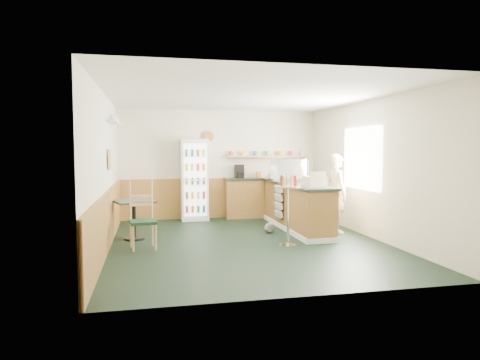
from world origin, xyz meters
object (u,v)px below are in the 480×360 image
object	(u,v)px
drinks_fridge	(194,180)
cafe_table	(134,212)
display_case	(288,170)
cash_register	(314,182)
cafe_chair	(143,213)
shopkeeper	(337,193)
condiment_stand	(288,201)

from	to	relation	value
drinks_fridge	cafe_table	bearing A→B (deg)	-123.87
display_case	cash_register	xyz separation A→B (m)	(0.00, -1.57, -0.14)
drinks_fridge	cash_register	bearing A→B (deg)	-53.02
cafe_chair	cash_register	bearing A→B (deg)	-7.10
drinks_fridge	cafe_table	xyz separation A→B (m)	(-1.37, -2.04, -0.46)
shopkeeper	cafe_chair	bearing A→B (deg)	96.36
display_case	cafe_table	world-z (taller)	display_case
cafe_table	condiment_stand	bearing A→B (deg)	-22.53
drinks_fridge	condiment_stand	world-z (taller)	drinks_fridge
condiment_stand	cafe_chair	world-z (taller)	condiment_stand
condiment_stand	shopkeeper	bearing A→B (deg)	35.54
shopkeeper	drinks_fridge	bearing A→B (deg)	49.39
shopkeeper	cafe_table	size ratio (longest dim) A/B	1.88
shopkeeper	condiment_stand	bearing A→B (deg)	123.57
condiment_stand	cash_register	bearing A→B (deg)	34.75
drinks_fridge	display_case	size ratio (longest dim) A/B	2.33
cafe_table	shopkeeper	bearing A→B (deg)	-1.97
cash_register	condiment_stand	xyz separation A→B (m)	(-0.68, -0.47, -0.30)
condiment_stand	cafe_table	xyz separation A→B (m)	(-2.72, 1.13, -0.28)
display_case	cafe_table	bearing A→B (deg)	-164.86
cafe_chair	drinks_fridge	bearing A→B (deg)	58.40
display_case	condiment_stand	size ratio (longest dim) A/B	0.68
drinks_fridge	cash_register	world-z (taller)	drinks_fridge
cafe_table	drinks_fridge	bearing A→B (deg)	56.13
drinks_fridge	cash_register	xyz separation A→B (m)	(2.03, -2.70, 0.12)
cash_register	cafe_table	bearing A→B (deg)	163.30
drinks_fridge	display_case	bearing A→B (deg)	-28.92
cash_register	cafe_chair	size ratio (longest dim) A/B	0.32
condiment_stand	cafe_chair	xyz separation A→B (m)	(-2.54, 0.41, -0.20)
condiment_stand	cafe_table	size ratio (longest dim) A/B	1.44
cafe_chair	cafe_table	bearing A→B (deg)	95.63
cash_register	condiment_stand	distance (m)	0.88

